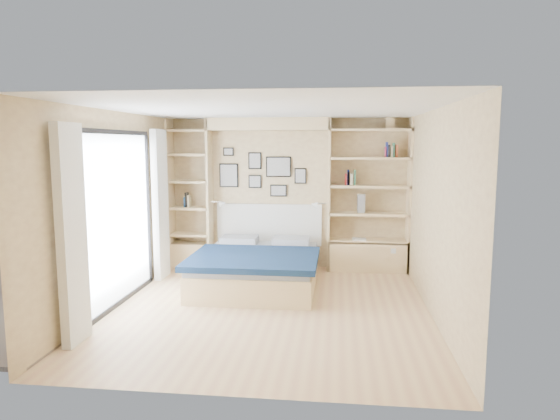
# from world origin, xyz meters

# --- Properties ---
(ground) EXTENTS (4.50, 4.50, 0.00)m
(ground) POSITION_xyz_m (0.00, 0.00, 0.00)
(ground) COLOR #E1B981
(ground) RESTS_ON ground
(room_shell) EXTENTS (4.50, 4.50, 4.50)m
(room_shell) POSITION_xyz_m (-0.39, 1.52, 1.08)
(room_shell) COLOR #D9BF89
(room_shell) RESTS_ON ground
(bed) EXTENTS (1.79, 2.32, 1.07)m
(bed) POSITION_xyz_m (-0.31, 1.03, 0.28)
(bed) COLOR beige
(bed) RESTS_ON ground
(photo_gallery) EXTENTS (1.48, 0.02, 0.82)m
(photo_gallery) POSITION_xyz_m (-0.45, 2.22, 1.60)
(photo_gallery) COLOR black
(photo_gallery) RESTS_ON ground
(reading_lamps) EXTENTS (1.92, 0.12, 0.15)m
(reading_lamps) POSITION_xyz_m (-0.30, 2.00, 1.10)
(reading_lamps) COLOR silver
(reading_lamps) RESTS_ON ground
(shelf_decor) EXTENTS (3.51, 0.23, 2.03)m
(shelf_decor) POSITION_xyz_m (1.06, 2.07, 1.69)
(shelf_decor) COLOR #A51E1E
(shelf_decor) RESTS_ON ground
(deck) EXTENTS (3.20, 4.00, 0.05)m
(deck) POSITION_xyz_m (-3.60, 0.00, 0.00)
(deck) COLOR #756456
(deck) RESTS_ON ground
(deck_chair) EXTENTS (0.41, 0.68, 0.68)m
(deck_chair) POSITION_xyz_m (-3.41, 0.40, 0.32)
(deck_chair) COLOR tan
(deck_chair) RESTS_ON ground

